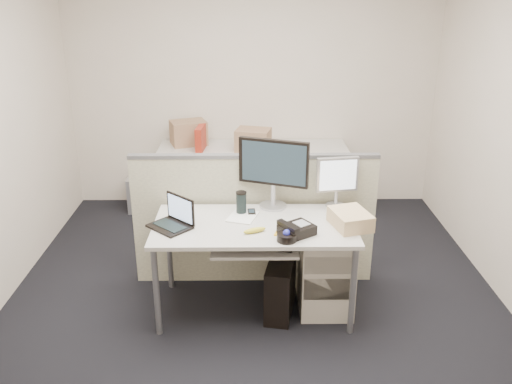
{
  "coord_description": "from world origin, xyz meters",
  "views": [
    {
      "loc": [
        -0.02,
        -3.65,
        2.43
      ],
      "look_at": [
        0.01,
        0.15,
        0.93
      ],
      "focal_mm": 38.0,
      "sensor_mm": 36.0,
      "label": 1
    }
  ],
  "objects_px": {
    "monitor_main": "(273,174)",
    "desk_phone": "(297,230)",
    "laptop": "(169,214)",
    "desk": "(254,232)"
  },
  "relations": [
    {
      "from": "monitor_main",
      "to": "desk_phone",
      "type": "distance_m",
      "value": 0.58
    },
    {
      "from": "monitor_main",
      "to": "desk_phone",
      "type": "xyz_separation_m",
      "value": [
        0.15,
        -0.5,
        -0.24
      ]
    },
    {
      "from": "monitor_main",
      "to": "desk_phone",
      "type": "bearing_deg",
      "value": -53.35
    },
    {
      "from": "monitor_main",
      "to": "desk_phone",
      "type": "height_order",
      "value": "monitor_main"
    },
    {
      "from": "monitor_main",
      "to": "laptop",
      "type": "xyz_separation_m",
      "value": [
        -0.77,
        -0.38,
        -0.17
      ]
    },
    {
      "from": "monitor_main",
      "to": "desk",
      "type": "bearing_deg",
      "value": -95.16
    },
    {
      "from": "monitor_main",
      "to": "laptop",
      "type": "relative_size",
      "value": 1.89
    },
    {
      "from": "laptop",
      "to": "desk_phone",
      "type": "bearing_deg",
      "value": 35.8
    },
    {
      "from": "laptop",
      "to": "desk",
      "type": "bearing_deg",
      "value": 48.82
    },
    {
      "from": "desk",
      "to": "monitor_main",
      "type": "xyz_separation_m",
      "value": [
        0.15,
        0.32,
        0.34
      ]
    }
  ]
}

